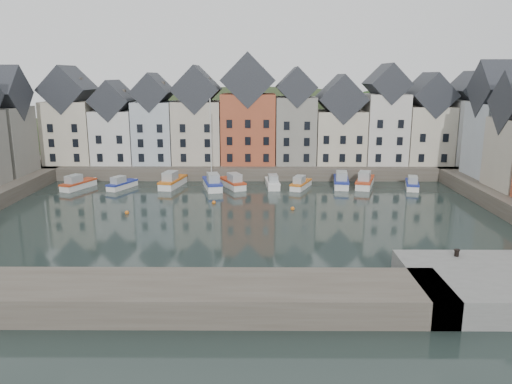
{
  "coord_description": "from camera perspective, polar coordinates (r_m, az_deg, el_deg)",
  "views": [
    {
      "loc": [
        1.85,
        -54.48,
        16.16
      ],
      "look_at": [
        1.47,
        6.0,
        2.02
      ],
      "focal_mm": 35.0,
      "sensor_mm": 36.0,
      "label": 1
    }
  ],
  "objects": [
    {
      "name": "boat_c",
      "position": [
        75.26,
        -9.54,
        1.19
      ],
      "size": [
        3.49,
        7.21,
        2.66
      ],
      "rotation": [
        0.0,
        0.0,
        -0.2
      ],
      "color": "silver",
      "rests_on": "ground"
    },
    {
      "name": "boat_e",
      "position": [
        73.82,
        -2.67,
        1.08
      ],
      "size": [
        4.44,
        6.62,
        2.45
      ],
      "rotation": [
        0.0,
        0.0,
        0.43
      ],
      "color": "silver",
      "rests_on": "ground"
    },
    {
      "name": "boat_b",
      "position": [
        75.69,
        -15.12,
        0.85
      ],
      "size": [
        3.72,
        5.67,
        2.09
      ],
      "rotation": [
        0.0,
        0.0,
        -0.41
      ],
      "color": "silver",
      "rests_on": "ground"
    },
    {
      "name": "boat_a",
      "position": [
        77.51,
        -19.72,
        0.87
      ],
      "size": [
        3.97,
        6.38,
        2.34
      ],
      "rotation": [
        0.0,
        0.0,
        -0.37
      ],
      "color": "silver",
      "rests_on": "ground"
    },
    {
      "name": "far_terrace",
      "position": [
        82.81,
        1.31,
        8.11
      ],
      "size": [
        72.37,
        8.16,
        17.78
      ],
      "color": "beige",
      "rests_on": "far_quay"
    },
    {
      "name": "boat_h",
      "position": [
        75.51,
        9.7,
        1.22
      ],
      "size": [
        2.97,
        7.05,
        2.62
      ],
      "rotation": [
        0.0,
        0.0,
        -0.13
      ],
      "color": "silver",
      "rests_on": "ground"
    },
    {
      "name": "far_quay",
      "position": [
        85.85,
        -0.88,
        2.99
      ],
      "size": [
        90.0,
        16.0,
        2.0
      ],
      "primitive_type": "cube",
      "color": "#494238",
      "rests_on": "ground"
    },
    {
      "name": "hillside",
      "position": [
        115.64,
        -0.57,
        -4.0
      ],
      "size": [
        153.6,
        70.4,
        64.0
      ],
      "color": "#263118",
      "rests_on": "ground"
    },
    {
      "name": "boat_g",
      "position": [
        73.47,
        5.12,
        0.91
      ],
      "size": [
        3.73,
        5.85,
        2.15
      ],
      "rotation": [
        0.0,
        0.0,
        -0.39
      ],
      "color": "silver",
      "rests_on": "ground"
    },
    {
      "name": "near_wall",
      "position": [
        37.75,
        -18.33,
        -11.23
      ],
      "size": [
        50.0,
        6.0,
        2.0
      ],
      "primitive_type": "cube",
      "color": "#494238",
      "rests_on": "ground"
    },
    {
      "name": "mooring_bollard",
      "position": [
        43.44,
        21.96,
        -6.43
      ],
      "size": [
        0.48,
        0.48,
        0.56
      ],
      "color": "black",
      "rests_on": "near_quay"
    },
    {
      "name": "boat_i",
      "position": [
        75.9,
        12.33,
        1.17
      ],
      "size": [
        4.17,
        7.29,
        2.67
      ],
      "rotation": [
        0.0,
        0.0,
        -0.31
      ],
      "color": "silver",
      "rests_on": "ground"
    },
    {
      "name": "boat_j",
      "position": [
        76.58,
        17.42,
        0.86
      ],
      "size": [
        3.04,
        5.86,
        2.15
      ],
      "rotation": [
        0.0,
        0.0,
        -0.24
      ],
      "color": "silver",
      "rests_on": "ground"
    },
    {
      "name": "boat_d",
      "position": [
        73.2,
        -5.0,
        1.04
      ],
      "size": [
        3.63,
        7.2,
        13.18
      ],
      "rotation": [
        0.0,
        0.0,
        0.23
      ],
      "color": "silver",
      "rests_on": "ground"
    },
    {
      "name": "mooring_buoys",
      "position": [
        62.2,
        -5.05,
        -1.81
      ],
      "size": [
        20.5,
        5.5,
        0.5
      ],
      "color": "#C86317",
      "rests_on": "ground"
    },
    {
      "name": "ground",
      "position": [
        56.86,
        -1.52,
        -3.36
      ],
      "size": [
        260.0,
        260.0,
        0.0
      ],
      "primitive_type": "plane",
      "color": "black",
      "rests_on": "ground"
    },
    {
      "name": "boat_f",
      "position": [
        73.82,
        1.9,
        1.04
      ],
      "size": [
        2.23,
        5.93,
        2.23
      ],
      "rotation": [
        0.0,
        0.0,
        0.07
      ],
      "color": "silver",
      "rests_on": "ground"
    }
  ]
}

